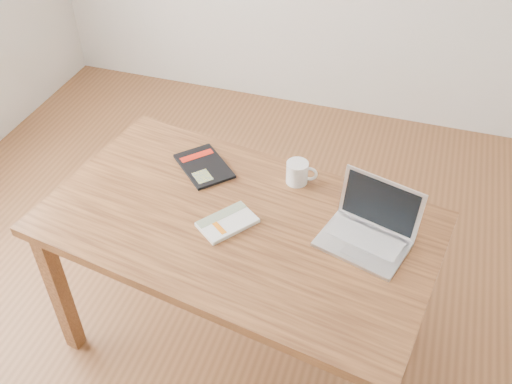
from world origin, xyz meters
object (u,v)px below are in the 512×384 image
(black_guidebook, at_px, (204,166))
(laptop, at_px, (369,229))
(desk, at_px, (238,237))
(coffee_mug, at_px, (298,172))
(white_guidebook, at_px, (227,223))

(black_guidebook, relative_size, laptop, 0.84)
(desk, bearing_deg, coffee_mug, 70.60)
(white_guidebook, distance_m, laptop, 0.51)
(desk, height_order, laptop, laptop)
(desk, distance_m, coffee_mug, 0.35)
(desk, bearing_deg, black_guidebook, 142.02)
(desk, bearing_deg, white_guidebook, -123.62)
(desk, distance_m, black_guidebook, 0.36)
(white_guidebook, bearing_deg, coffee_mug, 96.24)
(black_guidebook, xyz_separation_m, laptop, (0.70, -0.20, 0.04))
(coffee_mug, bearing_deg, white_guidebook, -127.75)
(desk, relative_size, black_guidebook, 5.23)
(white_guidebook, relative_size, coffee_mug, 1.92)
(desk, height_order, coffee_mug, coffee_mug)
(white_guidebook, xyz_separation_m, coffee_mug, (0.18, 0.31, 0.04))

